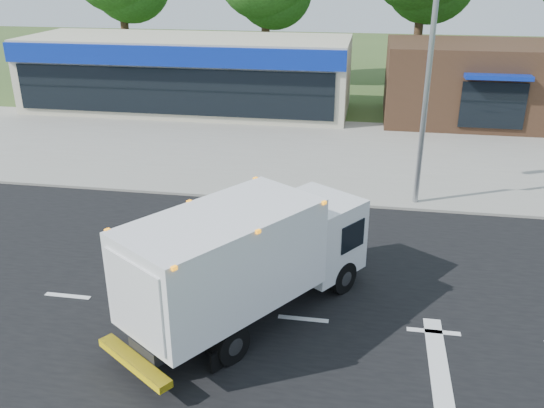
# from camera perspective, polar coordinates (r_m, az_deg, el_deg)

# --- Properties ---
(ground) EXTENTS (120.00, 120.00, 0.00)m
(ground) POSITION_cam_1_polar(r_m,az_deg,el_deg) (13.91, 3.11, -11.35)
(ground) COLOR #385123
(ground) RESTS_ON ground
(road_asphalt) EXTENTS (60.00, 14.00, 0.02)m
(road_asphalt) POSITION_cam_1_polar(r_m,az_deg,el_deg) (13.91, 3.11, -11.33)
(road_asphalt) COLOR black
(road_asphalt) RESTS_ON ground
(sidewalk) EXTENTS (60.00, 2.40, 0.12)m
(sidewalk) POSITION_cam_1_polar(r_m,az_deg,el_deg) (21.15, 5.77, 1.26)
(sidewalk) COLOR gray
(sidewalk) RESTS_ON ground
(parking_apron) EXTENTS (60.00, 9.00, 0.02)m
(parking_apron) POSITION_cam_1_polar(r_m,az_deg,el_deg) (26.64, 6.74, 5.69)
(parking_apron) COLOR gray
(parking_apron) RESTS_ON ground
(lane_markings) EXTENTS (55.20, 7.00, 0.01)m
(lane_markings) POSITION_cam_1_polar(r_m,az_deg,el_deg) (12.75, 8.61, -15.13)
(lane_markings) COLOR silver
(lane_markings) RESTS_ON road_asphalt
(ems_box_truck) EXTENTS (5.42, 6.61, 2.94)m
(ems_box_truck) POSITION_cam_1_polar(r_m,az_deg,el_deg) (13.07, -2.44, -5.08)
(ems_box_truck) COLOR black
(ems_box_truck) RESTS_ON ground
(emergency_worker) EXTENTS (0.82, 0.76, 2.00)m
(emergency_worker) POSITION_cam_1_polar(r_m,az_deg,el_deg) (13.47, -12.45, -8.23)
(emergency_worker) COLOR tan
(emergency_worker) RESTS_ON ground
(retail_strip_mall) EXTENTS (18.00, 6.20, 4.00)m
(retail_strip_mall) POSITION_cam_1_polar(r_m,az_deg,el_deg) (33.49, -8.37, 12.68)
(retail_strip_mall) COLOR #BFB89E
(retail_strip_mall) RESTS_ON ground
(brown_storefront) EXTENTS (10.00, 6.70, 4.00)m
(brown_storefront) POSITION_cam_1_polar(r_m,az_deg,el_deg) (32.47, 20.24, 11.20)
(brown_storefront) COLOR #382316
(brown_storefront) RESTS_ON ground
(traffic_signal_pole) EXTENTS (3.51, 0.25, 8.00)m
(traffic_signal_pole) POSITION_cam_1_polar(r_m,az_deg,el_deg) (19.29, 13.40, 13.67)
(traffic_signal_pole) COLOR gray
(traffic_signal_pole) RESTS_ON ground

